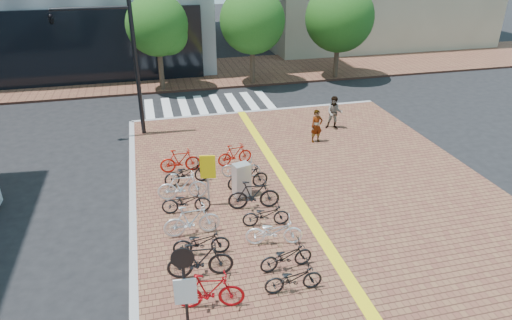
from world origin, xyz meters
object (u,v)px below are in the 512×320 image
object	(u,v)px
bike_14	(241,167)
bike_15	(235,154)
bike_4	(186,201)
bike_1	(200,260)
bike_6	(187,173)
notice_sign	(185,286)
bike_3	(192,220)
bike_9	(286,256)
bike_11	(266,215)
utility_box	(242,180)
bike_7	(180,161)
bike_13	(248,177)
bike_8	(293,278)
bike_0	(210,291)
bike_5	(182,186)
pedestrian_a	(317,126)
traffic_light_pole	(98,42)
bike_10	(274,231)
bike_12	(254,195)
yellow_sign	(208,171)
bike_2	(201,242)

from	to	relation	value
bike_14	bike_15	world-z (taller)	bike_15
bike_4	bike_1	bearing A→B (deg)	-173.48
bike_6	notice_sign	size ratio (longest dim) A/B	0.65
notice_sign	bike_3	bearing A→B (deg)	82.19
notice_sign	bike_9	bearing A→B (deg)	34.45
bike_11	bike_4	bearing A→B (deg)	66.50
bike_3	utility_box	size ratio (longest dim) A/B	1.40
bike_7	bike_11	bearing A→B (deg)	-151.46
bike_13	bike_8	bearing A→B (deg)	173.62
bike_0	utility_box	bearing A→B (deg)	-9.41
bike_5	bike_15	world-z (taller)	bike_5
bike_1	pedestrian_a	xyz separation A→B (m)	(6.70, 8.34, 0.23)
bike_8	utility_box	bearing A→B (deg)	4.27
pedestrian_a	traffic_light_pole	world-z (taller)	traffic_light_pole
bike_7	bike_10	xyz separation A→B (m)	(2.39, -5.78, -0.03)
bike_12	bike_5	bearing A→B (deg)	69.05
bike_10	bike_15	bearing A→B (deg)	11.83
bike_14	utility_box	distance (m)	1.54
bike_3	bike_14	size ratio (longest dim) A/B	1.16
bike_3	traffic_light_pole	distance (m)	10.55
bike_7	traffic_light_pole	xyz separation A→B (m)	(-2.93, 4.66, 4.10)
bike_15	bike_11	bearing A→B (deg)	171.09
bike_5	bike_7	xyz separation A→B (m)	(0.14, 2.28, -0.05)
yellow_sign	notice_sign	distance (m)	6.33
bike_11	traffic_light_pole	size ratio (longest dim) A/B	0.24
bike_5	bike_9	size ratio (longest dim) A/B	1.12
bike_3	bike_8	bearing A→B (deg)	-146.05
bike_7	bike_9	bearing A→B (deg)	-159.68
bike_0	bike_1	size ratio (longest dim) A/B	0.95
bike_7	traffic_light_pole	distance (m)	6.86
utility_box	notice_sign	distance (m)	7.23
utility_box	bike_3	bearing A→B (deg)	-135.18
bike_8	traffic_light_pole	size ratio (longest dim) A/B	0.25
bike_4	bike_14	world-z (taller)	bike_4
bike_13	pedestrian_a	world-z (taller)	pedestrian_a
bike_6	utility_box	distance (m)	2.38
bike_4	bike_5	size ratio (longest dim) A/B	0.94
bike_10	bike_1	bearing A→B (deg)	123.18
bike_1	bike_15	world-z (taller)	bike_1
bike_13	traffic_light_pole	bearing A→B (deg)	32.64
bike_1	bike_8	size ratio (longest dim) A/B	1.16
bike_10	pedestrian_a	world-z (taller)	pedestrian_a
bike_7	notice_sign	distance (m)	9.26
bike_1	bike_12	bearing A→B (deg)	-30.83
bike_7	bike_13	size ratio (longest dim) A/B	1.03
bike_2	bike_12	world-z (taller)	bike_12
bike_2	bike_6	distance (m)	4.64
bike_4	bike_12	world-z (taller)	bike_12
bike_1	bike_15	xyz separation A→B (m)	(2.43, 6.90, -0.11)
bike_10	bike_14	distance (m)	4.72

